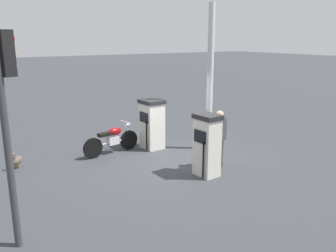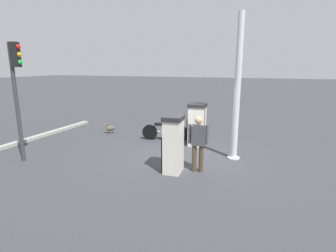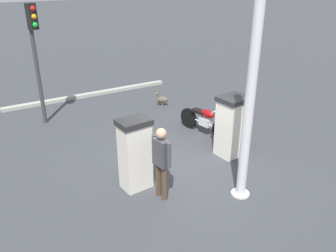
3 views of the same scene
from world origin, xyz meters
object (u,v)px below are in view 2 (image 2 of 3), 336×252
object	(u,v)px
fuel_pump_far	(173,144)
wandering_duck	(110,128)
canopy_support_pole	(237,91)
motorcycle_near_pump	(166,130)
fuel_pump_near	(197,124)
roadside_traffic_light	(16,82)
attendant_person	(198,141)

from	to	relation	value
fuel_pump_far	wandering_duck	world-z (taller)	fuel_pump_far
wandering_duck	canopy_support_pole	distance (m)	6.09
motorcycle_near_pump	canopy_support_pole	xyz separation A→B (m)	(-2.82, 1.24, 1.75)
fuel_pump_near	wandering_duck	world-z (taller)	fuel_pump_near
fuel_pump_far	wandering_duck	bearing A→B (deg)	-38.32
roadside_traffic_light	canopy_support_pole	xyz separation A→B (m)	(-6.24, -2.49, -0.30)
attendant_person	canopy_support_pole	world-z (taller)	canopy_support_pole
fuel_pump_far	wandering_duck	size ratio (longest dim) A/B	3.21
fuel_pump_near	motorcycle_near_pump	xyz separation A→B (m)	(1.32, -0.20, -0.37)
fuel_pump_near	wandering_duck	distance (m)	4.14
wandering_duck	canopy_support_pole	size ratio (longest dim) A/B	0.11
motorcycle_near_pump	wandering_duck	bearing A→B (deg)	-4.71
fuel_pump_far	motorcycle_near_pump	bearing A→B (deg)	-66.19
fuel_pump_far	canopy_support_pole	world-z (taller)	canopy_support_pole
fuel_pump_near	fuel_pump_far	size ratio (longest dim) A/B	0.98
roadside_traffic_light	motorcycle_near_pump	bearing A→B (deg)	-132.48
wandering_duck	roadside_traffic_light	xyz separation A→B (m)	(0.66, 3.96, 2.26)
motorcycle_near_pump	attendant_person	bearing A→B (deg)	125.81
attendant_person	roadside_traffic_light	size ratio (longest dim) A/B	0.44
roadside_traffic_light	canopy_support_pole	world-z (taller)	canopy_support_pole
wandering_duck	attendant_person	bearing A→B (deg)	147.99
fuel_pump_near	roadside_traffic_light	world-z (taller)	roadside_traffic_light
fuel_pump_near	fuel_pump_far	xyz separation A→B (m)	(0.00, 2.80, 0.02)
wandering_duck	roadside_traffic_light	bearing A→B (deg)	80.50
wandering_duck	roadside_traffic_light	distance (m)	4.61
canopy_support_pole	motorcycle_near_pump	bearing A→B (deg)	-23.72
attendant_person	roadside_traffic_light	distance (m)	5.70
motorcycle_near_pump	fuel_pump_near	bearing A→B (deg)	171.58
attendant_person	wandering_duck	size ratio (longest dim) A/B	3.16
attendant_person	wandering_duck	distance (m)	5.61
fuel_pump_far	wandering_duck	xyz separation A→B (m)	(4.08, -3.22, -0.59)
fuel_pump_near	canopy_support_pole	size ratio (longest dim) A/B	0.35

